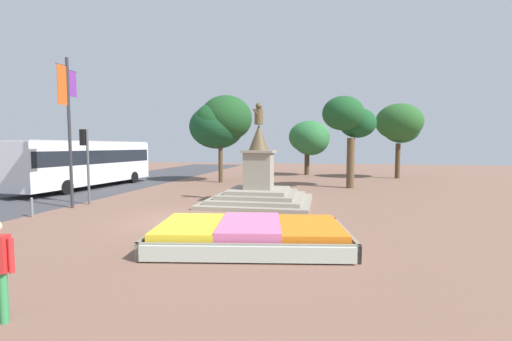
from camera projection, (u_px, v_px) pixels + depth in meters
The scene contains 11 objects.
ground_plane at pixel (185, 220), 13.50m from camera, with size 89.29×89.29×0.00m, color brown.
flower_planter at pixel (250, 235), 10.06m from camera, with size 6.12×4.15×0.70m.
statue_monument at pixel (259, 186), 17.56m from camera, with size 5.29×5.29×5.11m.
traffic_light_mid_block at pixel (86, 152), 16.97m from camera, with size 0.41×0.29×3.75m.
banner_pole at pixel (69, 125), 15.89m from camera, with size 0.14×1.28×6.98m.
city_bus at pixel (86, 161), 23.67m from camera, with size 3.30×11.38×3.26m.
kerb_bollard_mid_a at pixel (32, 207), 14.03m from camera, with size 0.11×0.11×0.81m.
park_tree_far_left at pixel (220, 123), 27.76m from camera, with size 5.13×4.77×7.00m.
park_tree_behind_statue at pixel (349, 119), 23.47m from camera, with size 3.75×3.71×6.28m.
park_tree_far_right at pixel (400, 124), 30.68m from camera, with size 4.12×4.50×6.68m.
park_tree_street_side at pixel (310, 137), 33.79m from camera, with size 4.01×3.98×5.40m.
Camera 1 is at (5.31, -12.54, 2.93)m, focal length 24.00 mm.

